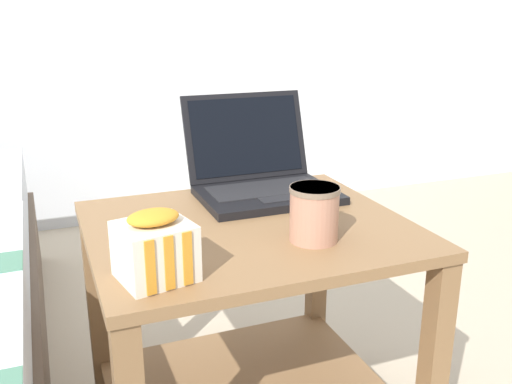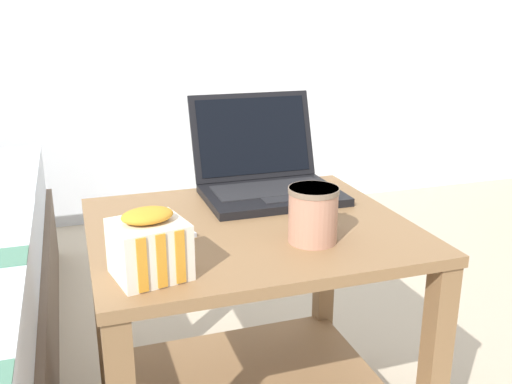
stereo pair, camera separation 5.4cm
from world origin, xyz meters
The scene contains 5 objects.
bedside_table centered at (0.00, 0.00, 0.35)m, with size 0.64×0.55×0.54m.
laptop centered at (0.10, 0.18, 0.59)m, with size 0.31×0.29×0.22m.
mug_front_left centered at (0.09, -0.12, 0.60)m, with size 0.12×0.11×0.10m.
snack_bag centered at (-0.22, -0.18, 0.59)m, with size 0.13×0.13×0.12m.
cell_phone centered at (-0.17, 0.03, 0.55)m, with size 0.11×0.17×0.01m.
Camera 2 is at (-0.33, -1.03, 0.95)m, focal length 40.00 mm.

